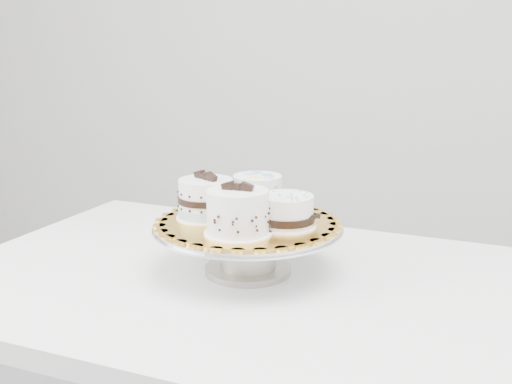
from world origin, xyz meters
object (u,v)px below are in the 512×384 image
(cake_swirl, at_px, (238,213))
(cake_stand, at_px, (248,239))
(table, at_px, (249,317))
(cake_dots, at_px, (257,193))
(cake_banded, at_px, (206,200))
(cake_board, at_px, (248,223))
(cake_ribbon, at_px, (286,212))

(cake_swirl, bearing_deg, cake_stand, 96.01)
(cake_stand, relative_size, cake_swirl, 2.98)
(table, height_order, cake_dots, cake_dots)
(table, distance_m, cake_banded, 0.24)
(cake_swirl, distance_m, cake_dots, 0.16)
(table, bearing_deg, cake_dots, 103.94)
(cake_board, bearing_deg, table, -68.81)
(cake_board, bearing_deg, cake_ribbon, -5.60)
(cake_board, bearing_deg, cake_swirl, -84.17)
(cake_stand, height_order, cake_banded, cake_banded)
(table, distance_m, cake_swirl, 0.23)
(cake_swirl, distance_m, cake_banded, 0.12)
(table, height_order, cake_banded, cake_banded)
(table, bearing_deg, cake_board, 116.53)
(table, xyz_separation_m, cake_board, (-0.01, 0.02, 0.18))
(cake_swirl, xyz_separation_m, cake_banded, (-0.09, 0.08, -0.00))
(cake_banded, height_order, cake_dots, cake_banded)
(cake_ribbon, bearing_deg, cake_banded, -163.42)
(table, distance_m, cake_board, 0.18)
(table, distance_m, cake_dots, 0.25)
(cake_board, height_order, cake_banded, cake_banded)
(table, xyz_separation_m, cake_ribbon, (0.07, 0.02, 0.21))
(table, xyz_separation_m, cake_stand, (-0.01, 0.02, 0.15))
(cake_stand, xyz_separation_m, cake_dots, (-0.01, 0.08, 0.07))
(cake_stand, xyz_separation_m, cake_board, (0.00, -0.00, 0.03))
(cake_board, bearing_deg, cake_dots, 94.89)
(cake_board, xyz_separation_m, cake_banded, (-0.09, 0.00, 0.04))
(cake_stand, distance_m, cake_board, 0.03)
(cake_stand, bearing_deg, cake_swirl, -84.17)
(cake_dots, relative_size, cake_ribbon, 0.96)
(cake_stand, height_order, cake_swirl, cake_swirl)
(table, distance_m, cake_ribbon, 0.22)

